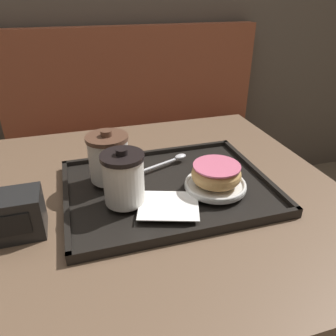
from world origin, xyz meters
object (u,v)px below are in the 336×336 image
object	(u,v)px
coffee_cup_rear	(109,157)
spoon	(173,159)
donut_chocolate_glazed	(216,174)
napkin_dispenser	(15,215)
coffee_cup_front	(124,178)

from	to	relation	value
coffee_cup_rear	spoon	distance (m)	0.19
coffee_cup_rear	spoon	bearing A→B (deg)	14.09
donut_chocolate_glazed	napkin_dispenser	distance (m)	0.44
coffee_cup_rear	napkin_dispenser	xyz separation A→B (m)	(-0.21, -0.13, -0.04)
coffee_cup_front	donut_chocolate_glazed	xyz separation A→B (m)	(0.22, -0.01, -0.02)
coffee_cup_rear	spoon	world-z (taller)	coffee_cup_rear
donut_chocolate_glazed	napkin_dispenser	size ratio (longest dim) A/B	1.09
napkin_dispenser	donut_chocolate_glazed	bearing A→B (deg)	1.83
napkin_dispenser	spoon	bearing A→B (deg)	24.23
coffee_cup_front	donut_chocolate_glazed	distance (m)	0.22
coffee_cup_front	spoon	bearing A→B (deg)	43.70
coffee_cup_rear	napkin_dispenser	world-z (taller)	coffee_cup_rear
donut_chocolate_glazed	spoon	size ratio (longest dim) A/B	0.74
coffee_cup_rear	napkin_dispenser	bearing A→B (deg)	-148.09
coffee_cup_front	donut_chocolate_glazed	bearing A→B (deg)	-1.45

